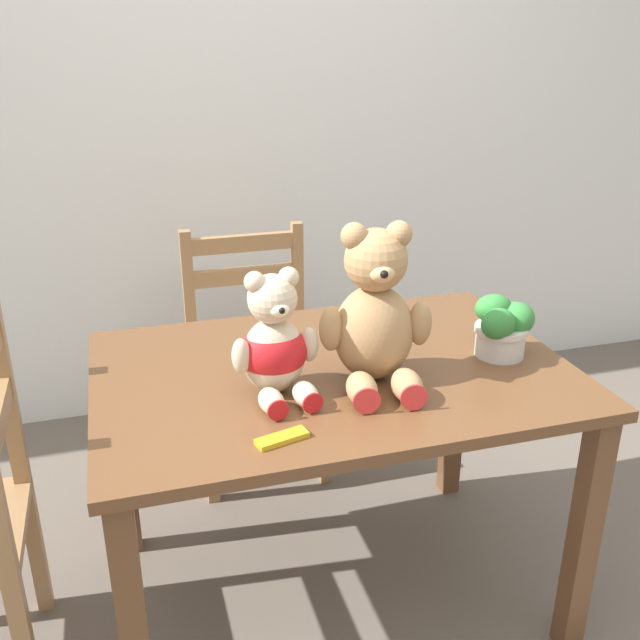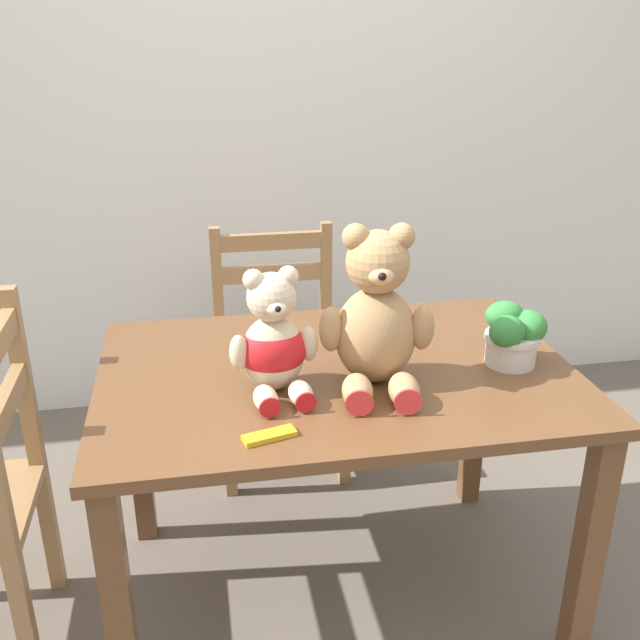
% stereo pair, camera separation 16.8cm
% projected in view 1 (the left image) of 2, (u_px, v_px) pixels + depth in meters
% --- Properties ---
extents(wall_back, '(8.00, 0.04, 2.60)m').
position_uv_depth(wall_back, '(234.00, 96.00, 2.78)').
color(wall_back, silver).
rests_on(wall_back, ground_plane).
extents(dining_table, '(1.21, 0.83, 0.74)m').
position_uv_depth(dining_table, '(333.00, 404.00, 1.88)').
color(dining_table, brown).
rests_on(dining_table, ground_plane).
extents(wooden_chair_behind, '(0.45, 0.41, 0.88)m').
position_uv_depth(wooden_chair_behind, '(253.00, 348.00, 2.61)').
color(wooden_chair_behind, '#997047').
rests_on(wooden_chair_behind, ground_plane).
extents(teddy_bear_left, '(0.22, 0.23, 0.31)m').
position_uv_depth(teddy_bear_left, '(275.00, 345.00, 1.67)').
color(teddy_bear_left, beige).
rests_on(teddy_bear_left, dining_table).
extents(teddy_bear_right, '(0.28, 0.29, 0.40)m').
position_uv_depth(teddy_bear_right, '(375.00, 316.00, 1.71)').
color(teddy_bear_right, tan).
rests_on(teddy_bear_right, dining_table).
extents(potted_plant, '(0.17, 0.14, 0.17)m').
position_uv_depth(potted_plant, '(502.00, 327.00, 1.87)').
color(potted_plant, beige).
rests_on(potted_plant, dining_table).
extents(chocolate_bar, '(0.12, 0.07, 0.01)m').
position_uv_depth(chocolate_bar, '(282.00, 438.00, 1.51)').
color(chocolate_bar, gold).
rests_on(chocolate_bar, dining_table).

